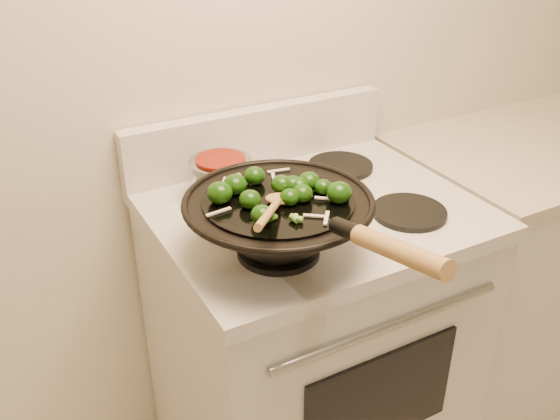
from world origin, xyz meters
TOP-DOWN VIEW (x-y plane):
  - stove at (-0.04, 1.17)m, footprint 0.78×0.67m
  - counter_unit at (0.83, 1.20)m, footprint 0.89×0.62m
  - wok at (-0.22, 1.01)m, footprint 0.40×0.67m
  - stirfry at (-0.22, 1.02)m, footprint 0.29×0.28m
  - wooden_spoon at (-0.27, 0.95)m, footprint 0.19×0.23m
  - saucepan at (-0.22, 1.32)m, footprint 0.16×0.26m

SIDE VIEW (x-z plane):
  - counter_unit at x=0.83m, z-range 0.00..0.91m
  - stove at x=-0.04m, z-range -0.07..1.01m
  - saucepan at x=-0.22m, z-range 0.93..1.03m
  - wok at x=-0.22m, z-range 0.89..1.12m
  - stirfry at x=-0.22m, z-range 1.05..1.10m
  - wooden_spoon at x=-0.27m, z-range 1.04..1.13m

